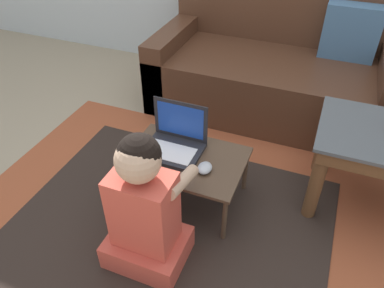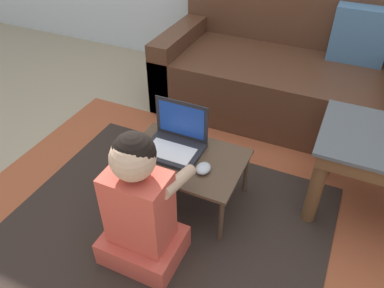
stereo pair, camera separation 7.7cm
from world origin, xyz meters
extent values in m
plane|color=gray|center=(0.00, 0.00, 0.00)|extent=(16.00, 16.00, 0.00)
cube|color=#9E4C2D|center=(-0.04, -0.18, 0.00)|extent=(2.21, 1.78, 0.01)
cube|color=#2D231E|center=(-0.04, -0.18, 0.01)|extent=(1.59, 1.28, 0.00)
cube|color=#4C2D1E|center=(0.18, 1.14, 0.21)|extent=(1.66, 0.87, 0.41)
cube|color=#4C2D1E|center=(0.18, 1.48, 0.62)|extent=(1.66, 0.19, 0.43)
cube|color=#4C2D1E|center=(-0.57, 1.14, 0.26)|extent=(0.16, 0.87, 0.53)
cube|color=#426689|center=(0.63, 1.31, 0.59)|extent=(0.36, 0.14, 0.36)
cylinder|color=brown|center=(0.62, 0.16, 0.23)|extent=(0.07, 0.07, 0.46)
cylinder|color=brown|center=(0.62, 0.55, 0.23)|extent=(0.07, 0.07, 0.46)
cube|color=#4C3828|center=(-0.04, 0.03, 0.29)|extent=(0.61, 0.43, 0.02)
cylinder|color=#4C3828|center=(-0.32, -0.16, 0.14)|extent=(0.02, 0.02, 0.28)
cylinder|color=#4C3828|center=(0.25, -0.16, 0.14)|extent=(0.02, 0.02, 0.28)
cylinder|color=#4C3828|center=(-0.32, 0.22, 0.14)|extent=(0.02, 0.02, 0.28)
cylinder|color=#4C3828|center=(0.25, 0.22, 0.14)|extent=(0.02, 0.02, 0.28)
cube|color=#232328|center=(-0.11, 0.04, 0.30)|extent=(0.30, 0.24, 0.02)
cube|color=silver|center=(-0.11, 0.02, 0.32)|extent=(0.25, 0.14, 0.00)
cube|color=#232328|center=(-0.11, 0.16, 0.43)|extent=(0.30, 0.01, 0.22)
cube|color=#1E47B7|center=(-0.11, 0.16, 0.43)|extent=(0.26, 0.00, 0.18)
ellipsoid|color=#B2B7C1|center=(0.09, -0.03, 0.31)|extent=(0.07, 0.09, 0.04)
cube|color=#CC4C3D|center=(-0.05, -0.39, 0.07)|extent=(0.36, 0.29, 0.14)
cube|color=#CC4C3D|center=(-0.05, -0.39, 0.33)|extent=(0.27, 0.19, 0.38)
sphere|color=tan|center=(-0.05, -0.39, 0.61)|extent=(0.18, 0.18, 0.18)
sphere|color=black|center=(-0.05, -0.38, 0.63)|extent=(0.18, 0.18, 0.18)
cylinder|color=tan|center=(-0.18, -0.27, 0.43)|extent=(0.06, 0.27, 0.14)
cylinder|color=tan|center=(0.07, -0.27, 0.43)|extent=(0.06, 0.27, 0.14)
camera|label=1|loc=(0.54, -1.32, 1.54)|focal=35.00mm
camera|label=2|loc=(0.61, -1.29, 1.54)|focal=35.00mm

